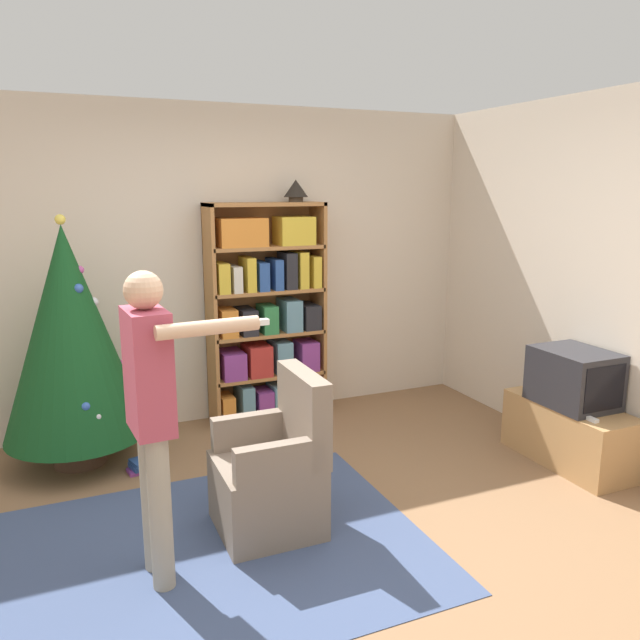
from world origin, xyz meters
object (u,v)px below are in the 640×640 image
at_px(armchair, 274,475).
at_px(standing_person, 152,404).
at_px(television, 574,378).
at_px(table_lamp, 296,189).
at_px(bookshelf, 267,318).
at_px(christmas_tree, 70,334).

bearing_deg(armchair, standing_person, -71.53).
relative_size(television, table_lamp, 2.71).
relative_size(bookshelf, television, 3.37).
bearing_deg(christmas_tree, standing_person, -78.90).
distance_m(bookshelf, armchair, 1.86).
height_order(armchair, table_lamp, table_lamp).
relative_size(armchair, table_lamp, 4.60).
xyz_separation_m(television, christmas_tree, (-3.22, 1.38, 0.32)).
height_order(bookshelf, armchair, bookshelf).
bearing_deg(christmas_tree, armchair, -53.95).
distance_m(television, table_lamp, 2.57).
bearing_deg(standing_person, armchair, 104.00).
bearing_deg(television, christmas_tree, 156.79).
height_order(standing_person, table_lamp, table_lamp).
xyz_separation_m(christmas_tree, standing_person, (0.31, -1.59, -0.03)).
bearing_deg(table_lamp, christmas_tree, -169.54).
xyz_separation_m(bookshelf, table_lamp, (0.27, 0.01, 1.05)).
distance_m(christmas_tree, armchair, 1.81).
distance_m(armchair, table_lamp, 2.47).
distance_m(bookshelf, table_lamp, 1.08).
distance_m(christmas_tree, standing_person, 1.62).
xyz_separation_m(christmas_tree, table_lamp, (1.81, 0.33, 0.97)).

